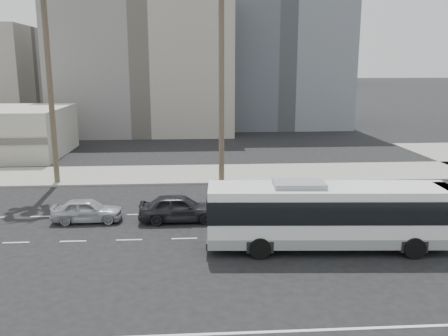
{
  "coord_description": "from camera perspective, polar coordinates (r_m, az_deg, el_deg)",
  "views": [
    {
      "loc": [
        -5.48,
        -24.46,
        9.26
      ],
      "look_at": [
        -3.55,
        4.0,
        3.07
      ],
      "focal_mm": 37.75,
      "sensor_mm": 36.0,
      "label": 1
    }
  ],
  "objects": [
    {
      "name": "city_bus",
      "position": [
        24.76,
        12.62,
        -5.41
      ],
      "size": [
        12.58,
        3.55,
        3.57
      ],
      "rotation": [
        0.0,
        0.0,
        -0.06
      ],
      "color": "silver",
      "rests_on": "ground"
    },
    {
      "name": "car_b",
      "position": [
        29.78,
        -16.23,
        -4.93
      ],
      "size": [
        1.72,
        4.22,
        1.43
      ],
      "primitive_type": "imported",
      "rotation": [
        0.0,
        0.0,
        1.58
      ],
      "color": "#A6A6AC",
      "rests_on": "ground"
    },
    {
      "name": "car_a",
      "position": [
        28.79,
        -5.44,
        -4.83
      ],
      "size": [
        1.99,
        4.89,
        1.66
      ],
      "primitive_type": "imported",
      "rotation": [
        0.0,
        0.0,
        1.58
      ],
      "color": "black",
      "rests_on": "ground"
    },
    {
      "name": "highrise_right",
      "position": [
        260.69,
        7.69,
        17.81
      ],
      "size": [
        26.0,
        26.0,
        70.0
      ],
      "primitive_type": "cube",
      "color": "slate",
      "rests_on": "ground"
    },
    {
      "name": "highrise_far",
      "position": [
        295.03,
        11.41,
        16.05
      ],
      "size": [
        22.0,
        22.0,
        60.0
      ],
      "primitive_type": "cube",
      "color": "slate",
      "rests_on": "ground"
    },
    {
      "name": "midrise_gray_center",
      "position": [
        77.72,
        6.34,
        14.94
      ],
      "size": [
        20.0,
        20.0,
        26.0
      ],
      "primitive_type": "cube",
      "color": "#555962",
      "rests_on": "ground"
    },
    {
      "name": "ground",
      "position": [
        26.72,
        8.3,
        -8.16
      ],
      "size": [
        700.0,
        700.0,
        0.0
      ],
      "primitive_type": "plane",
      "color": "black",
      "rests_on": "ground"
    },
    {
      "name": "sidewalk_north",
      "position": [
        41.36,
        3.84,
        -0.61
      ],
      "size": [
        120.0,
        7.0,
        0.15
      ],
      "primitive_type": "cube",
      "color": "gray",
      "rests_on": "ground"
    },
    {
      "name": "midrise_beige_west",
      "position": [
        69.76,
        -9.44,
        11.88
      ],
      "size": [
        24.0,
        18.0,
        18.0
      ],
      "primitive_type": "cube",
      "color": "gray",
      "rests_on": "ground"
    },
    {
      "name": "civic_tower",
      "position": [
        276.07,
        -3.29,
        18.38
      ],
      "size": [
        42.0,
        42.0,
        129.0
      ],
      "color": "silver",
      "rests_on": "ground"
    }
  ]
}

